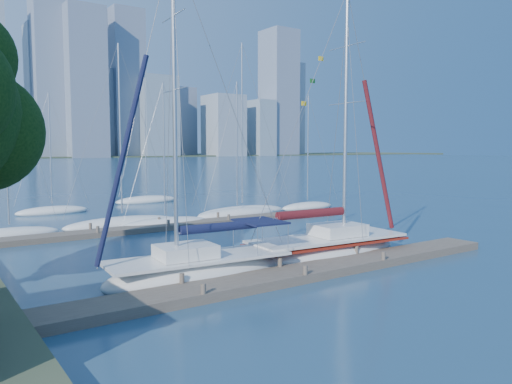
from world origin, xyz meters
TOP-DOWN VIEW (x-y plane):
  - ground at (0.00, 0.00)m, footprint 700.00×700.00m
  - near_dock at (0.00, 0.00)m, footprint 26.00×2.00m
  - far_dock at (2.00, 16.00)m, footprint 30.00×1.80m
  - sailboat_navy at (-3.47, 2.33)m, footprint 9.05×3.55m
  - sailboat_maroon at (4.36, 2.37)m, footprint 9.72×3.73m
  - bg_boat_0 at (-8.73, 18.51)m, footprint 6.48×2.89m
  - bg_boat_1 at (-1.07, 18.78)m, footprint 8.86×3.02m
  - bg_boat_2 at (1.63, 17.13)m, footprint 7.33×3.42m
  - bg_boat_3 at (8.90, 18.51)m, footprint 8.07×4.13m
  - bg_boat_4 at (9.95, 19.33)m, footprint 8.94×5.53m
  - bg_boat_5 at (17.42, 19.30)m, footprint 6.26×4.13m
  - bg_boat_6 at (-3.62, 29.53)m, footprint 6.36×2.57m
  - bg_boat_7 at (6.79, 33.28)m, footprint 7.18×3.79m

SIDE VIEW (x-z plane):
  - ground at x=0.00m, z-range 0.00..0.00m
  - far_dock at x=2.00m, z-range 0.00..0.36m
  - near_dock at x=0.00m, z-range 0.00..0.40m
  - bg_boat_2 at x=1.63m, z-range -5.23..5.68m
  - bg_boat_5 at x=17.42m, z-range -5.31..5.77m
  - bg_boat_6 at x=-3.62m, z-range -5.25..5.72m
  - bg_boat_3 at x=8.90m, z-range -5.60..6.09m
  - bg_boat_0 at x=-8.73m, z-range -6.10..6.60m
  - bg_boat_1 at x=-1.07m, z-range -6.61..7.14m
  - bg_boat_4 at x=9.95m, z-range -7.29..7.85m
  - bg_boat_7 at x=6.79m, z-range -6.88..7.44m
  - sailboat_maroon at x=4.36m, z-range -6.30..8.43m
  - sailboat_navy at x=-3.47m, z-range -6.29..8.58m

